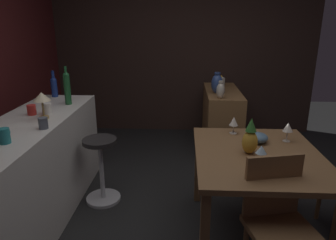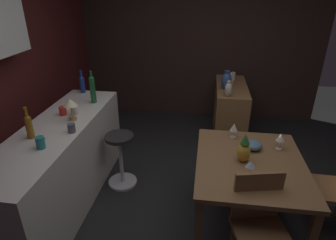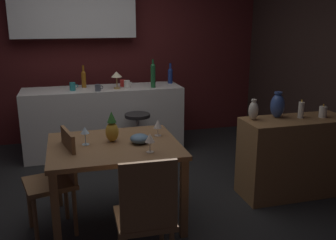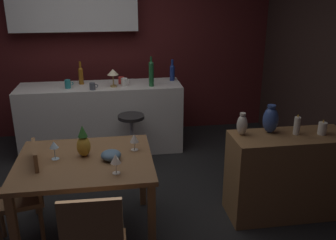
{
  "view_description": "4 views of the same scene",
  "coord_description": "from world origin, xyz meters",
  "px_view_note": "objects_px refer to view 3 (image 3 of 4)",
  "views": [
    {
      "loc": [
        -2.3,
        0.08,
        1.7
      ],
      "look_at": [
        0.74,
        0.24,
        0.72
      ],
      "focal_mm": 33.22,
      "sensor_mm": 36.0,
      "label": 1
    },
    {
      "loc": [
        -2.3,
        -0.07,
        2.15
      ],
      "look_at": [
        0.56,
        0.34,
        0.78
      ],
      "focal_mm": 30.5,
      "sensor_mm": 36.0,
      "label": 2
    },
    {
      "loc": [
        -0.47,
        -3.63,
        1.81
      ],
      "look_at": [
        0.6,
        0.28,
        0.7
      ],
      "focal_mm": 40.22,
      "sensor_mm": 36.0,
      "label": 3
    },
    {
      "loc": [
        0.17,
        -3.37,
        2.1
      ],
      "look_at": [
        0.72,
        0.25,
        0.78
      ],
      "focal_mm": 39.66,
      "sensor_mm": 36.0,
      "label": 4
    }
  ],
  "objects_px": {
    "wine_glass_right": "(150,138)",
    "cup_white": "(127,84)",
    "chair_near_window": "(57,177)",
    "cup_slate": "(98,88)",
    "sideboard_cabinet": "(293,157)",
    "vase_ceramic_ivory": "(253,110)",
    "pillar_candle_tall": "(301,110)",
    "wine_glass_center": "(158,124)",
    "wine_bottle_amber": "(84,78)",
    "wine_bottle_green": "(153,75)",
    "cup_teal": "(73,87)",
    "vase_ceramic_blue": "(277,105)",
    "wine_bottle_cobalt": "(170,75)",
    "chair_by_doorway": "(146,215)",
    "pillar_candle_short": "(323,112)",
    "fruit_bowl": "(140,139)",
    "pineapple_centerpiece": "(112,129)",
    "counter_lamp": "(117,75)",
    "wine_glass_left": "(85,131)",
    "bar_stool": "(138,137)",
    "cup_red": "(123,83)",
    "dining_table": "(114,154)"
  },
  "relations": [
    {
      "from": "wine_glass_left",
      "to": "fruit_bowl",
      "type": "height_order",
      "value": "wine_glass_left"
    },
    {
      "from": "wine_glass_center",
      "to": "wine_glass_left",
      "type": "bearing_deg",
      "value": -172.77
    },
    {
      "from": "pineapple_centerpiece",
      "to": "wine_glass_center",
      "type": "bearing_deg",
      "value": 7.56
    },
    {
      "from": "chair_near_window",
      "to": "cup_white",
      "type": "bearing_deg",
      "value": 63.45
    },
    {
      "from": "chair_by_doorway",
      "to": "wine_bottle_amber",
      "type": "bearing_deg",
      "value": 94.74
    },
    {
      "from": "wine_bottle_cobalt",
      "to": "cup_teal",
      "type": "xyz_separation_m",
      "value": [
        -1.36,
        -0.21,
        -0.07
      ]
    },
    {
      "from": "sideboard_cabinet",
      "to": "cup_red",
      "type": "xyz_separation_m",
      "value": [
        -1.48,
        1.86,
        0.53
      ]
    },
    {
      "from": "chair_near_window",
      "to": "wine_glass_left",
      "type": "height_order",
      "value": "wine_glass_left"
    },
    {
      "from": "chair_near_window",
      "to": "cup_white",
      "type": "height_order",
      "value": "cup_white"
    },
    {
      "from": "counter_lamp",
      "to": "pillar_candle_tall",
      "type": "distance_m",
      "value": 2.36
    },
    {
      "from": "vase_ceramic_ivory",
      "to": "wine_bottle_green",
      "type": "bearing_deg",
      "value": 112.47
    },
    {
      "from": "counter_lamp",
      "to": "pillar_candle_tall",
      "type": "xyz_separation_m",
      "value": [
        1.64,
        -1.68,
        -0.17
      ]
    },
    {
      "from": "pineapple_centerpiece",
      "to": "cup_teal",
      "type": "bearing_deg",
      "value": 99.48
    },
    {
      "from": "wine_glass_center",
      "to": "wine_bottle_green",
      "type": "height_order",
      "value": "wine_bottle_green"
    },
    {
      "from": "wine_glass_center",
      "to": "wine_bottle_amber",
      "type": "bearing_deg",
      "value": 107.07
    },
    {
      "from": "chair_near_window",
      "to": "cup_slate",
      "type": "bearing_deg",
      "value": 72.96
    },
    {
      "from": "cup_white",
      "to": "vase_ceramic_blue",
      "type": "xyz_separation_m",
      "value": [
        1.27,
        -1.64,
        -0.0
      ]
    },
    {
      "from": "cup_red",
      "to": "vase_ceramic_ivory",
      "type": "xyz_separation_m",
      "value": [
        1.03,
        -1.78,
        -0.03
      ]
    },
    {
      "from": "chair_near_window",
      "to": "vase_ceramic_blue",
      "type": "bearing_deg",
      "value": 5.03
    },
    {
      "from": "wine_glass_right",
      "to": "wine_bottle_amber",
      "type": "distance_m",
      "value": 2.29
    },
    {
      "from": "cup_teal",
      "to": "cup_white",
      "type": "xyz_separation_m",
      "value": [
        0.71,
        0.01,
        -0.0
      ]
    },
    {
      "from": "wine_bottle_green",
      "to": "cup_teal",
      "type": "height_order",
      "value": "wine_bottle_green"
    },
    {
      "from": "wine_glass_right",
      "to": "pillar_candle_tall",
      "type": "bearing_deg",
      "value": 12.45
    },
    {
      "from": "wine_bottle_green",
      "to": "vase_ceramic_ivory",
      "type": "height_order",
      "value": "wine_bottle_green"
    },
    {
      "from": "cup_red",
      "to": "counter_lamp",
      "type": "distance_m",
      "value": 0.23
    },
    {
      "from": "chair_near_window",
      "to": "fruit_bowl",
      "type": "xyz_separation_m",
      "value": [
        0.72,
        -0.0,
        0.29
      ]
    },
    {
      "from": "wine_glass_right",
      "to": "cup_white",
      "type": "height_order",
      "value": "cup_white"
    },
    {
      "from": "chair_by_doorway",
      "to": "vase_ceramic_ivory",
      "type": "height_order",
      "value": "vase_ceramic_ivory"
    },
    {
      "from": "cup_slate",
      "to": "counter_lamp",
      "type": "relative_size",
      "value": 0.46
    },
    {
      "from": "counter_lamp",
      "to": "pillar_candle_short",
      "type": "height_order",
      "value": "counter_lamp"
    },
    {
      "from": "pillar_candle_short",
      "to": "fruit_bowl",
      "type": "bearing_deg",
      "value": -177.66
    },
    {
      "from": "wine_bottle_cobalt",
      "to": "vase_ceramic_ivory",
      "type": "bearing_deg",
      "value": -79.55
    },
    {
      "from": "wine_glass_center",
      "to": "chair_near_window",
      "type": "bearing_deg",
      "value": -169.95
    },
    {
      "from": "wine_bottle_amber",
      "to": "wine_glass_center",
      "type": "bearing_deg",
      "value": -72.93
    },
    {
      "from": "chair_near_window",
      "to": "counter_lamp",
      "type": "height_order",
      "value": "counter_lamp"
    },
    {
      "from": "cup_white",
      "to": "pillar_candle_tall",
      "type": "xyz_separation_m",
      "value": [
        1.5,
        -1.72,
        -0.05
      ]
    },
    {
      "from": "bar_stool",
      "to": "pineapple_centerpiece",
      "type": "distance_m",
      "value": 1.46
    },
    {
      "from": "dining_table",
      "to": "bar_stool",
      "type": "bearing_deg",
      "value": 71.01
    },
    {
      "from": "wine_glass_left",
      "to": "vase_ceramic_ivory",
      "type": "height_order",
      "value": "vase_ceramic_ivory"
    },
    {
      "from": "wine_bottle_amber",
      "to": "cup_white",
      "type": "distance_m",
      "value": 0.58
    },
    {
      "from": "wine_glass_right",
      "to": "wine_bottle_cobalt",
      "type": "relative_size",
      "value": 0.56
    },
    {
      "from": "chair_near_window",
      "to": "wine_bottle_green",
      "type": "distance_m",
      "value": 2.24
    },
    {
      "from": "sideboard_cabinet",
      "to": "vase_ceramic_ivory",
      "type": "relative_size",
      "value": 5.24
    },
    {
      "from": "pineapple_centerpiece",
      "to": "fruit_bowl",
      "type": "relative_size",
      "value": 1.64
    },
    {
      "from": "cup_red",
      "to": "wine_glass_left",
      "type": "bearing_deg",
      "value": -108.38
    },
    {
      "from": "pillar_candle_short",
      "to": "wine_glass_center",
      "type": "bearing_deg",
      "value": 177.0
    },
    {
      "from": "fruit_bowl",
      "to": "pillar_candle_short",
      "type": "distance_m",
      "value": 1.93
    },
    {
      "from": "chair_near_window",
      "to": "wine_bottle_cobalt",
      "type": "distance_m",
      "value": 2.62
    },
    {
      "from": "pineapple_centerpiece",
      "to": "cup_slate",
      "type": "xyz_separation_m",
      "value": [
        0.02,
        1.58,
        0.09
      ]
    },
    {
      "from": "dining_table",
      "to": "wine_glass_left",
      "type": "relative_size",
      "value": 7.08
    }
  ]
}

